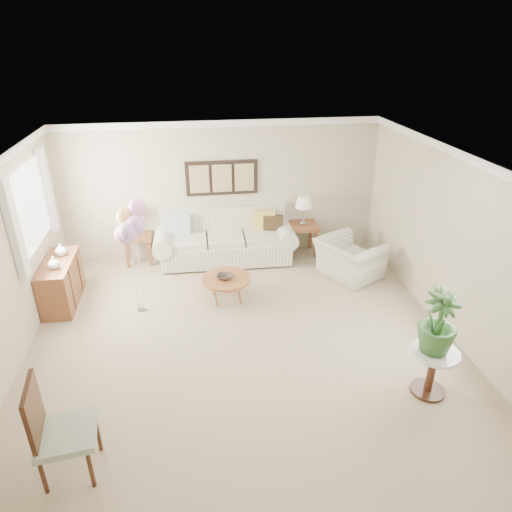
# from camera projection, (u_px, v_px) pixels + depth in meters

# --- Properties ---
(ground_plane) EXTENTS (6.00, 6.00, 0.00)m
(ground_plane) POSITION_uv_depth(u_px,v_px,m) (243.00, 341.00, 6.56)
(ground_plane) COLOR tan
(room_shell) EXTENTS (6.04, 6.04, 2.60)m
(room_shell) POSITION_uv_depth(u_px,v_px,m) (232.00, 235.00, 5.91)
(room_shell) COLOR #C1B397
(room_shell) RESTS_ON ground
(wall_art_triptych) EXTENTS (1.35, 0.06, 0.65)m
(wall_art_triptych) POSITION_uv_depth(u_px,v_px,m) (222.00, 178.00, 8.51)
(wall_art_triptych) COLOR black
(wall_art_triptych) RESTS_ON ground
(sofa) EXTENTS (2.70, 1.05, 0.99)m
(sofa) POSITION_uv_depth(u_px,v_px,m) (225.00, 240.00, 8.78)
(sofa) COLOR beige
(sofa) RESTS_ON ground
(end_table_left) EXTENTS (0.53, 0.48, 0.58)m
(end_table_left) POSITION_uv_depth(u_px,v_px,m) (138.00, 239.00, 8.62)
(end_table_left) COLOR brown
(end_table_left) RESTS_ON ground
(end_table_right) EXTENTS (0.57, 0.52, 0.62)m
(end_table_right) POSITION_uv_depth(u_px,v_px,m) (302.00, 229.00, 8.95)
(end_table_right) COLOR brown
(end_table_right) RESTS_ON ground
(lamp_left) EXTENTS (0.31, 0.31, 0.54)m
(lamp_left) POSITION_uv_depth(u_px,v_px,m) (135.00, 214.00, 8.39)
(lamp_left) COLOR gray
(lamp_left) RESTS_ON end_table_left
(lamp_right) EXTENTS (0.32, 0.32, 0.57)m
(lamp_right) POSITION_uv_depth(u_px,v_px,m) (304.00, 203.00, 8.71)
(lamp_right) COLOR gray
(lamp_right) RESTS_ON end_table_right
(coffee_table) EXTENTS (0.81, 0.81, 0.41)m
(coffee_table) POSITION_uv_depth(u_px,v_px,m) (226.00, 279.00, 7.41)
(coffee_table) COLOR brown
(coffee_table) RESTS_ON ground
(decor_bowl) EXTENTS (0.33, 0.33, 0.06)m
(decor_bowl) POSITION_uv_depth(u_px,v_px,m) (224.00, 277.00, 7.36)
(decor_bowl) COLOR #2C231F
(decor_bowl) RESTS_ON coffee_table
(armchair) EXTENTS (1.28, 1.34, 0.68)m
(armchair) POSITION_uv_depth(u_px,v_px,m) (349.00, 259.00, 8.18)
(armchair) COLOR beige
(armchair) RESTS_ON ground
(side_table) EXTENTS (0.57, 0.57, 0.62)m
(side_table) POSITION_uv_depth(u_px,v_px,m) (433.00, 361.00, 5.43)
(side_table) COLOR silver
(side_table) RESTS_ON ground
(potted_plant) EXTENTS (0.53, 0.53, 0.80)m
(potted_plant) POSITION_uv_depth(u_px,v_px,m) (438.00, 322.00, 5.21)
(potted_plant) COLOR #245123
(potted_plant) RESTS_ON side_table
(accent_chair) EXTENTS (0.61, 0.61, 1.12)m
(accent_chair) POSITION_uv_depth(u_px,v_px,m) (56.00, 429.00, 4.36)
(accent_chair) COLOR gray
(accent_chair) RESTS_ON ground
(credenza) EXTENTS (0.46, 1.20, 0.74)m
(credenza) POSITION_uv_depth(u_px,v_px,m) (61.00, 282.00, 7.35)
(credenza) COLOR brown
(credenza) RESTS_ON ground
(vase_white) EXTENTS (0.23, 0.23, 0.20)m
(vase_white) POSITION_uv_depth(u_px,v_px,m) (54.00, 262.00, 6.95)
(vase_white) COLOR silver
(vase_white) RESTS_ON credenza
(vase_sage) EXTENTS (0.25, 0.25, 0.20)m
(vase_sage) POSITION_uv_depth(u_px,v_px,m) (61.00, 249.00, 7.36)
(vase_sage) COLOR silver
(vase_sage) RESTS_ON credenza
(balloon_cluster) EXTENTS (0.49, 0.48, 1.83)m
(balloon_cluster) POSITION_uv_depth(u_px,v_px,m) (130.00, 224.00, 6.64)
(balloon_cluster) COLOR gray
(balloon_cluster) RESTS_ON ground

